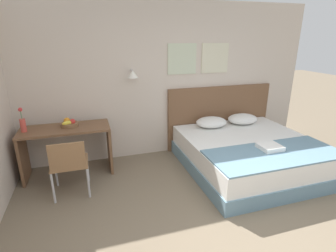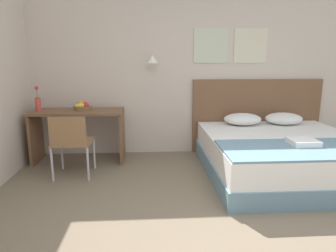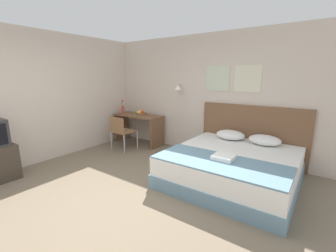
{
  "view_description": "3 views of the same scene",
  "coord_description": "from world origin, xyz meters",
  "views": [
    {
      "loc": [
        -1.29,
        -1.61,
        2.08
      ],
      "look_at": [
        -0.26,
        1.63,
        0.91
      ],
      "focal_mm": 28.0,
      "sensor_mm": 36.0,
      "label": 1
    },
    {
      "loc": [
        -0.61,
        -1.97,
        1.5
      ],
      "look_at": [
        -0.39,
        1.45,
        0.73
      ],
      "focal_mm": 32.0,
      "sensor_mm": 36.0,
      "label": 2
    },
    {
      "loc": [
        2.31,
        -1.83,
        1.75
      ],
      "look_at": [
        0.09,
        1.3,
        0.9
      ],
      "focal_mm": 24.0,
      "sensor_mm": 36.0,
      "label": 3
    }
  ],
  "objects": [
    {
      "name": "bed",
      "position": [
        1.14,
        1.69,
        0.25
      ],
      "size": [
        1.98,
        2.03,
        0.51
      ],
      "color": "#66899E",
      "rests_on": "ground_plane"
    },
    {
      "name": "pillow_right",
      "position": [
        1.46,
        2.44,
        0.6
      ],
      "size": [
        0.57,
        0.44,
        0.18
      ],
      "color": "white",
      "rests_on": "bed"
    },
    {
      "name": "headboard",
      "position": [
        1.14,
        2.74,
        0.59
      ],
      "size": [
        2.1,
        0.06,
        1.18
      ],
      "color": "brown",
      "rests_on": "ground_plane"
    },
    {
      "name": "fruit_bowl",
      "position": [
        -1.59,
        2.46,
        0.81
      ],
      "size": [
        0.26,
        0.26,
        0.13
      ],
      "color": "brown",
      "rests_on": "desk"
    },
    {
      "name": "throw_blanket",
      "position": [
        1.14,
        1.1,
        0.53
      ],
      "size": [
        1.92,
        0.81,
        0.02
      ],
      "color": "#66899E",
      "rests_on": "bed"
    },
    {
      "name": "desk_chair",
      "position": [
        -1.6,
        1.75,
        0.5
      ],
      "size": [
        0.48,
        0.48,
        0.82
      ],
      "color": "#8E6642",
      "rests_on": "ground_plane"
    },
    {
      "name": "desk",
      "position": [
        -1.65,
        2.41,
        0.54
      ],
      "size": [
        1.3,
        0.56,
        0.77
      ],
      "color": "brown",
      "rests_on": "ground_plane"
    },
    {
      "name": "pillow_left",
      "position": [
        0.81,
        2.44,
        0.6
      ],
      "size": [
        0.57,
        0.44,
        0.18
      ],
      "color": "white",
      "rests_on": "bed"
    },
    {
      "name": "wall_back",
      "position": [
        0.01,
        2.79,
        1.33
      ],
      "size": [
        5.61,
        0.31,
        2.65
      ],
      "color": "beige",
      "rests_on": "ground_plane"
    },
    {
      "name": "folded_towel_near_foot",
      "position": [
        1.15,
        1.24,
        0.57
      ],
      "size": [
        0.31,
        0.28,
        0.06
      ],
      "color": "white",
      "rests_on": "throw_blanket"
    },
    {
      "name": "flower_vase",
      "position": [
        -2.2,
        2.4,
        0.9
      ],
      "size": [
        0.08,
        0.08,
        0.36
      ],
      "color": "#D14C42",
      "rests_on": "desk"
    }
  ]
}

